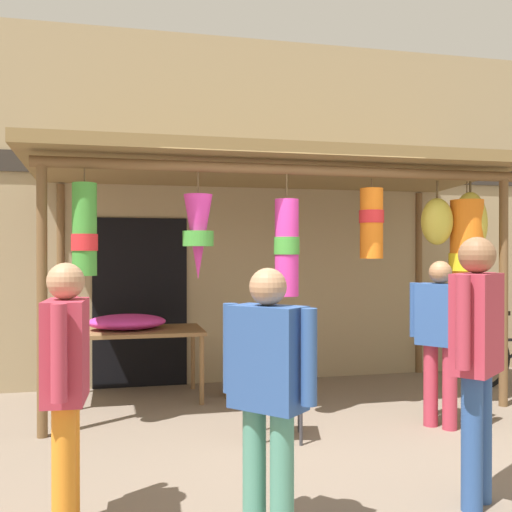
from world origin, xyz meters
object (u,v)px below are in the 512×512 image
(folding_chair, at_px, (270,380))
(passerby_at_right, at_px, (66,376))
(flower_heap_on_table, at_px, (129,322))
(shopper_by_bananas, at_px, (440,330))
(wicker_basket_by_table, at_px, (243,384))
(vendor_in_orange, at_px, (268,384))
(customer_foreground, at_px, (477,347))
(display_table, at_px, (133,336))

(folding_chair, relative_size, passerby_at_right, 0.55)
(flower_heap_on_table, bearing_deg, shopper_by_bananas, -31.37)
(wicker_basket_by_table, relative_size, passerby_at_right, 0.26)
(folding_chair, xyz_separation_m, vendor_in_orange, (-0.48, -1.80, 0.38))
(folding_chair, bearing_deg, shopper_by_bananas, -1.99)
(vendor_in_orange, xyz_separation_m, customer_foreground, (1.40, 0.19, 0.12))
(wicker_basket_by_table, height_order, passerby_at_right, passerby_at_right)
(flower_heap_on_table, distance_m, shopper_by_bananas, 3.21)
(display_table, distance_m, folding_chair, 1.97)
(shopper_by_bananas, height_order, passerby_at_right, passerby_at_right)
(folding_chair, height_order, shopper_by_bananas, shopper_by_bananas)
(folding_chair, bearing_deg, wicker_basket_by_table, 87.03)
(flower_heap_on_table, height_order, shopper_by_bananas, shopper_by_bananas)
(vendor_in_orange, relative_size, customer_foreground, 0.89)
(flower_heap_on_table, distance_m, customer_foreground, 3.84)
(folding_chair, distance_m, customer_foreground, 1.92)
(display_table, height_order, folding_chair, folding_chair)
(customer_foreground, bearing_deg, flower_heap_on_table, 122.78)
(wicker_basket_by_table, height_order, shopper_by_bananas, shopper_by_bananas)
(display_table, xyz_separation_m, customer_foreground, (2.03, -3.23, 0.31))
(display_table, bearing_deg, passerby_at_right, -98.44)
(folding_chair, xyz_separation_m, wicker_basket_by_table, (0.08, 1.45, -0.36))
(folding_chair, bearing_deg, vendor_in_orange, -104.98)
(customer_foreground, bearing_deg, passerby_at_right, 175.81)
(folding_chair, height_order, customer_foreground, customer_foreground)
(wicker_basket_by_table, xyz_separation_m, shopper_by_bananas, (1.51, -1.51, 0.74))
(vendor_in_orange, height_order, shopper_by_bananas, shopper_by_bananas)
(folding_chair, distance_m, vendor_in_orange, 1.90)
(folding_chair, distance_m, wicker_basket_by_table, 1.50)
(display_table, bearing_deg, vendor_in_orange, -79.63)
(customer_foreground, distance_m, passerby_at_right, 2.49)
(display_table, bearing_deg, wicker_basket_by_table, -7.80)
(vendor_in_orange, distance_m, passerby_at_right, 1.14)
(wicker_basket_by_table, xyz_separation_m, customer_foreground, (0.85, -3.06, 0.86))
(flower_heap_on_table, distance_m, folding_chair, 2.01)
(vendor_in_orange, bearing_deg, shopper_by_bananas, 40.19)
(flower_heap_on_table, xyz_separation_m, shopper_by_bananas, (2.74, -1.67, 0.04))
(vendor_in_orange, height_order, passerby_at_right, passerby_at_right)
(folding_chair, distance_m, shopper_by_bananas, 1.63)
(display_table, height_order, flower_heap_on_table, flower_heap_on_table)
(shopper_by_bananas, bearing_deg, folding_chair, 178.01)
(wicker_basket_by_table, bearing_deg, folding_chair, -92.97)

